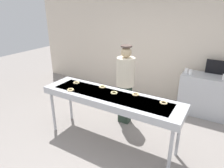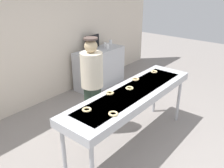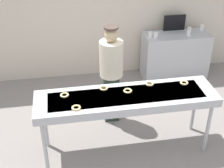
% 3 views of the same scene
% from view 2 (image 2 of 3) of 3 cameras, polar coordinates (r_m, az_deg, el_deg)
% --- Properties ---
extents(ground_plane, '(16.00, 16.00, 0.00)m').
position_cam_2_polar(ground_plane, '(4.13, 4.49, -14.10)').
color(ground_plane, gray).
extents(back_wall, '(8.00, 0.12, 3.19)m').
position_cam_2_polar(back_wall, '(5.15, -18.45, 12.17)').
color(back_wall, beige).
rests_on(back_wall, ground).
extents(fryer_conveyor, '(2.56, 0.67, 0.98)m').
position_cam_2_polar(fryer_conveyor, '(3.64, 4.94, -2.76)').
color(fryer_conveyor, '#B7BABF').
rests_on(fryer_conveyor, ground).
extents(plain_donut_0, '(0.17, 0.17, 0.03)m').
position_cam_2_polar(plain_donut_0, '(3.09, -6.06, -6.13)').
color(plain_donut_0, beige).
rests_on(plain_donut_0, fryer_conveyor).
extents(plain_donut_1, '(0.17, 0.17, 0.03)m').
position_cam_2_polar(plain_donut_1, '(4.39, 10.04, 2.94)').
color(plain_donut_1, '#F3D492').
rests_on(plain_donut_1, fryer_conveyor).
extents(plain_donut_2, '(0.15, 0.15, 0.03)m').
position_cam_2_polar(plain_donut_2, '(4.01, 5.65, 1.16)').
color(plain_donut_2, '#EBC687').
rests_on(plain_donut_2, fryer_conveyor).
extents(plain_donut_3, '(0.17, 0.17, 0.03)m').
position_cam_2_polar(plain_donut_3, '(3.67, 4.23, -1.00)').
color(plain_donut_3, beige).
rests_on(plain_donut_3, fryer_conveyor).
extents(plain_donut_4, '(0.18, 0.18, 0.03)m').
position_cam_2_polar(plain_donut_4, '(3.51, -0.56, -2.17)').
color(plain_donut_4, '#EFD188').
rests_on(plain_donut_4, fryer_conveyor).
extents(plain_donut_5, '(0.13, 0.13, 0.03)m').
position_cam_2_polar(plain_donut_5, '(2.99, 0.28, -7.13)').
color(plain_donut_5, '#F2D38E').
rests_on(plain_donut_5, fryer_conveyor).
extents(worker_baker, '(0.37, 0.37, 1.70)m').
position_cam_2_polar(worker_baker, '(3.99, -4.79, 1.00)').
color(worker_baker, '#243529').
rests_on(worker_baker, ground).
extents(prep_counter, '(1.34, 0.56, 0.96)m').
position_cam_2_polar(prep_counter, '(6.03, -2.97, 3.88)').
color(prep_counter, '#B7BABF').
rests_on(prep_counter, ground).
extents(paper_cup_0, '(0.08, 0.08, 0.12)m').
position_cam_2_polar(paper_cup_0, '(6.35, -0.36, 10.00)').
color(paper_cup_0, white).
rests_on(paper_cup_0, prep_counter).
extents(paper_cup_1, '(0.08, 0.08, 0.12)m').
position_cam_2_polar(paper_cup_1, '(5.45, -5.62, 7.55)').
color(paper_cup_1, white).
rests_on(paper_cup_1, prep_counter).
extents(paper_cup_2, '(0.08, 0.08, 0.12)m').
position_cam_2_polar(paper_cup_2, '(6.07, -1.69, 9.34)').
color(paper_cup_2, white).
rests_on(paper_cup_2, prep_counter).
extents(paper_cup_3, '(0.08, 0.08, 0.12)m').
position_cam_2_polar(paper_cup_3, '(5.95, -1.06, 9.04)').
color(paper_cup_3, white).
rests_on(paper_cup_3, prep_counter).
extents(paper_cup_4, '(0.08, 0.08, 0.12)m').
position_cam_2_polar(paper_cup_4, '(5.42, -6.70, 7.40)').
color(paper_cup_4, white).
rests_on(paper_cup_4, prep_counter).
extents(menu_display, '(0.45, 0.04, 0.32)m').
position_cam_2_polar(menu_display, '(6.00, -4.74, 10.09)').
color(menu_display, black).
rests_on(menu_display, prep_counter).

